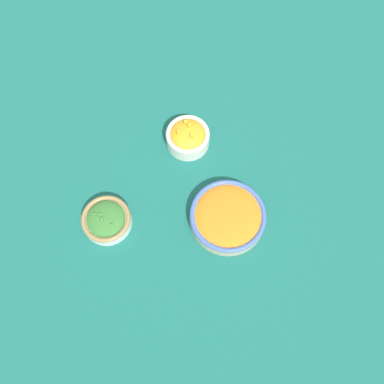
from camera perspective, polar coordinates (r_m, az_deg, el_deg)
ground_plane at (r=1.10m, az=0.00°, el=-0.59°), size 3.00×3.00×0.00m
bowl_carrots at (r=1.06m, az=4.79°, el=-3.27°), size 0.19×0.19×0.05m
bowl_broccoli at (r=1.08m, az=-11.34°, el=-3.63°), size 0.12×0.12×0.05m
bowl_squash at (r=1.14m, az=-0.56°, el=7.41°), size 0.12×0.12×0.07m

